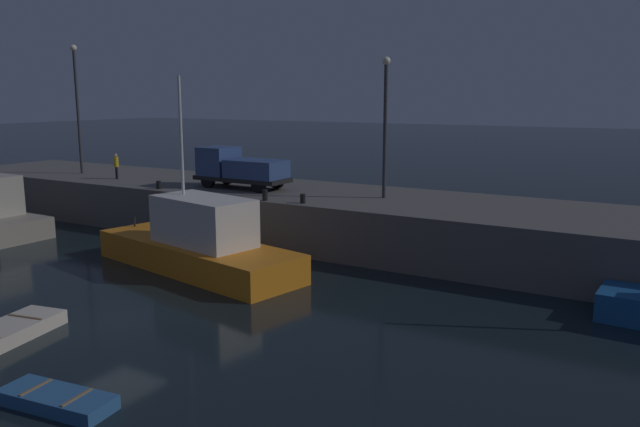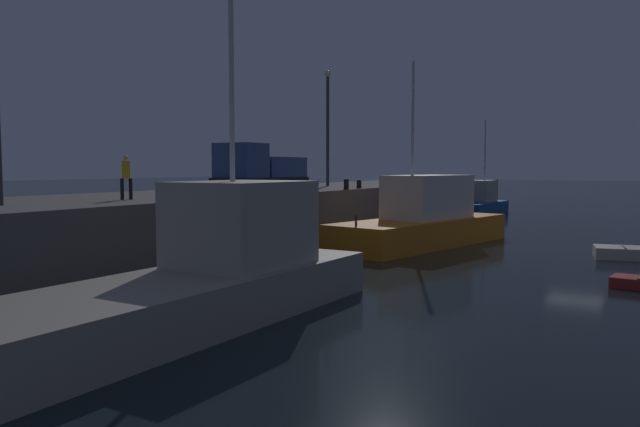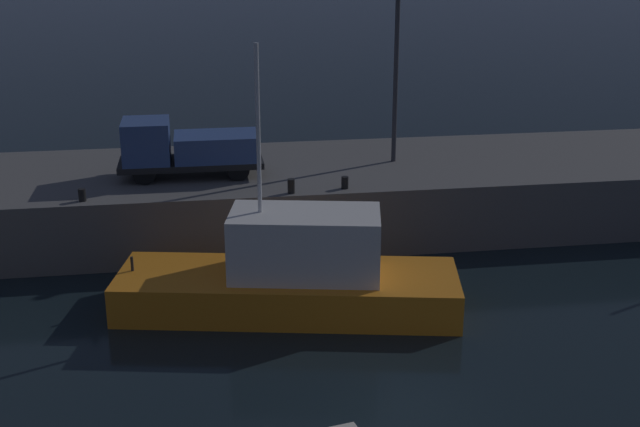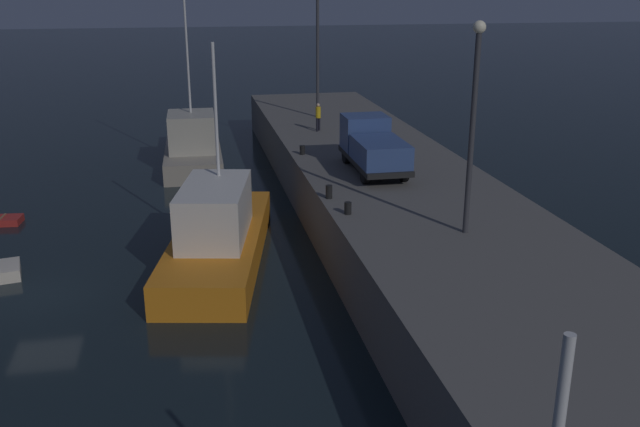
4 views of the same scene
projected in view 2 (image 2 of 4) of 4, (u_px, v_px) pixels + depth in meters
The scene contains 11 objects.
ground_plane at pixel (576, 249), 29.54m from camera, with size 320.00×320.00×0.00m, color black.
pier_quay at pixel (301, 210), 37.16m from camera, with size 59.32×8.51×2.70m.
fishing_trawler_red at pixel (423, 220), 31.10m from camera, with size 11.93×5.70×9.00m.
fishing_boat_blue at pixel (205, 274), 15.89m from camera, with size 12.29×3.72×12.39m.
fishing_boat_white at pixel (482, 204), 50.71m from camera, with size 7.78×2.63×7.71m.
lamp_post_east at pixel (328, 118), 39.71m from camera, with size 0.44×0.44×7.39m.
utility_truck at pixel (259, 168), 31.73m from camera, with size 5.82×2.17×2.38m.
dockworker at pixel (126, 174), 23.11m from camera, with size 0.42×0.42×1.67m.
bollard_west at pixel (259, 189), 27.11m from camera, with size 0.28×0.28×0.48m, color black.
bollard_central at pixel (359, 184), 35.74m from camera, with size 0.28×0.28×0.48m, color black.
bollard_east at pixel (346, 184), 33.74m from camera, with size 0.28×0.28×0.57m, color black.
Camera 2 is at (-31.50, -4.14, 3.93)m, focal length 34.82 mm.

